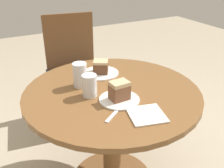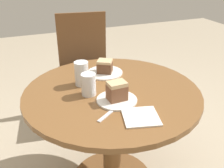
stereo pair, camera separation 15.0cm
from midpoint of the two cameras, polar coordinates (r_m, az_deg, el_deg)
name	(u,v)px [view 2 (the right image)]	position (r m, az deg, el deg)	size (l,w,h in m)	color
table	(112,118)	(1.61, 2.68, -7.43)	(1.02, 1.02, 0.72)	brown
chair	(85,66)	(2.43, -4.21, 3.95)	(0.54, 0.52, 0.96)	brown
plate_near	(117,100)	(1.41, 4.10, -3.58)	(0.22, 0.22, 0.01)	silver
plate_far	(105,73)	(1.72, 0.92, 2.44)	(0.23, 0.23, 0.01)	silver
cake_slice_near	(117,91)	(1.38, 4.18, -1.57)	(0.10, 0.08, 0.10)	brown
cake_slice_far	(105,66)	(1.71, 0.93, 3.85)	(0.12, 0.12, 0.08)	brown
glass_lemonade	(82,74)	(1.55, -3.90, 2.03)	(0.08, 0.08, 0.14)	beige
glass_water	(88,85)	(1.45, -2.21, -0.38)	(0.08, 0.08, 0.13)	silver
napkin_stack	(141,117)	(1.29, 9.63, -7.15)	(0.21, 0.21, 0.01)	silver
fork	(109,113)	(1.30, 2.60, -6.52)	(0.15, 0.11, 0.00)	silver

